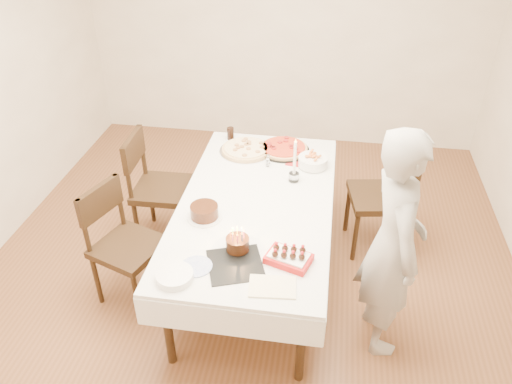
# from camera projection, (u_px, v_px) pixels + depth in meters

# --- Properties ---
(floor) EXTENTS (5.00, 5.00, 0.00)m
(floor) POSITION_uv_depth(u_px,v_px,m) (249.00, 273.00, 4.20)
(floor) COLOR brown
(floor) RESTS_ON ground
(wall_back) EXTENTS (4.50, 0.04, 2.70)m
(wall_back) POSITION_uv_depth(u_px,v_px,m) (286.00, 27.00, 5.49)
(wall_back) COLOR beige
(wall_back) RESTS_ON floor
(dining_table) EXTENTS (1.72, 2.38, 0.75)m
(dining_table) POSITION_uv_depth(u_px,v_px,m) (256.00, 240.00, 3.97)
(dining_table) COLOR silver
(dining_table) RESTS_ON floor
(chair_right_savory) EXTENTS (0.60, 0.60, 1.02)m
(chair_right_savory) POSITION_uv_depth(u_px,v_px,m) (379.00, 197.00, 4.23)
(chair_right_savory) COLOR black
(chair_right_savory) RESTS_ON floor
(chair_left_savory) EXTENTS (0.54, 0.54, 1.03)m
(chair_left_savory) POSITION_uv_depth(u_px,v_px,m) (163.00, 189.00, 4.33)
(chair_left_savory) COLOR black
(chair_left_savory) RESTS_ON floor
(chair_left_dessert) EXTENTS (0.64, 0.64, 0.98)m
(chair_left_dessert) POSITION_uv_depth(u_px,v_px,m) (129.00, 247.00, 3.72)
(chair_left_dessert) COLOR black
(chair_left_dessert) RESTS_ON floor
(person) EXTENTS (0.51, 0.68, 1.67)m
(person) POSITION_uv_depth(u_px,v_px,m) (393.00, 245.00, 3.21)
(person) COLOR #9D9A94
(person) RESTS_ON floor
(pizza_white) EXTENTS (0.53, 0.53, 0.04)m
(pizza_white) POSITION_uv_depth(u_px,v_px,m) (246.00, 149.00, 4.39)
(pizza_white) COLOR beige
(pizza_white) RESTS_ON dining_table
(pizza_pepperoni) EXTENTS (0.57, 0.57, 0.04)m
(pizza_pepperoni) POSITION_uv_depth(u_px,v_px,m) (284.00, 148.00, 4.40)
(pizza_pepperoni) COLOR red
(pizza_pepperoni) RESTS_ON dining_table
(red_placemat) EXTENTS (0.29, 0.29, 0.01)m
(red_placemat) POSITION_uv_depth(u_px,v_px,m) (303.00, 160.00, 4.28)
(red_placemat) COLOR #B21E1E
(red_placemat) RESTS_ON dining_table
(pasta_bowl) EXTENTS (0.30, 0.30, 0.08)m
(pasta_bowl) POSITION_uv_depth(u_px,v_px,m) (313.00, 161.00, 4.16)
(pasta_bowl) COLOR white
(pasta_bowl) RESTS_ON dining_table
(taper_candle) EXTENTS (0.10, 0.10, 0.38)m
(taper_candle) POSITION_uv_depth(u_px,v_px,m) (295.00, 160.00, 3.90)
(taper_candle) COLOR white
(taper_candle) RESTS_ON dining_table
(shaker_pair) EXTENTS (0.08, 0.08, 0.08)m
(shaker_pair) POSITION_uv_depth(u_px,v_px,m) (268.00, 162.00, 4.17)
(shaker_pair) COLOR white
(shaker_pair) RESTS_ON dining_table
(cola_glass) EXTENTS (0.08, 0.08, 0.12)m
(cola_glass) POSITION_uv_depth(u_px,v_px,m) (231.00, 133.00, 4.56)
(cola_glass) COLOR black
(cola_glass) RESTS_ON dining_table
(layer_cake) EXTENTS (0.33, 0.33, 0.10)m
(layer_cake) POSITION_uv_depth(u_px,v_px,m) (204.00, 212.00, 3.57)
(layer_cake) COLOR #34190D
(layer_cake) RESTS_ON dining_table
(cake_board) EXTENTS (0.44, 0.44, 0.01)m
(cake_board) POSITION_uv_depth(u_px,v_px,m) (235.00, 265.00, 3.18)
(cake_board) COLOR black
(cake_board) RESTS_ON dining_table
(birthday_cake) EXTENTS (0.16, 0.16, 0.15)m
(birthday_cake) POSITION_uv_depth(u_px,v_px,m) (237.00, 240.00, 3.25)
(birthday_cake) COLOR #381D0F
(birthday_cake) RESTS_ON dining_table
(strawberry_box) EXTENTS (0.33, 0.27, 0.07)m
(strawberry_box) POSITION_uv_depth(u_px,v_px,m) (289.00, 257.00, 3.19)
(strawberry_box) COLOR #AB1413
(strawberry_box) RESTS_ON dining_table
(box_lid) EXTENTS (0.30, 0.21, 0.02)m
(box_lid) POSITION_uv_depth(u_px,v_px,m) (272.00, 287.00, 3.02)
(box_lid) COLOR beige
(box_lid) RESTS_ON dining_table
(plate_stack) EXTENTS (0.30, 0.30, 0.05)m
(plate_stack) POSITION_uv_depth(u_px,v_px,m) (175.00, 276.00, 3.06)
(plate_stack) COLOR white
(plate_stack) RESTS_ON dining_table
(china_plate) EXTENTS (0.21, 0.21, 0.01)m
(china_plate) POSITION_uv_depth(u_px,v_px,m) (196.00, 266.00, 3.16)
(china_plate) COLOR white
(china_plate) RESTS_ON dining_table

